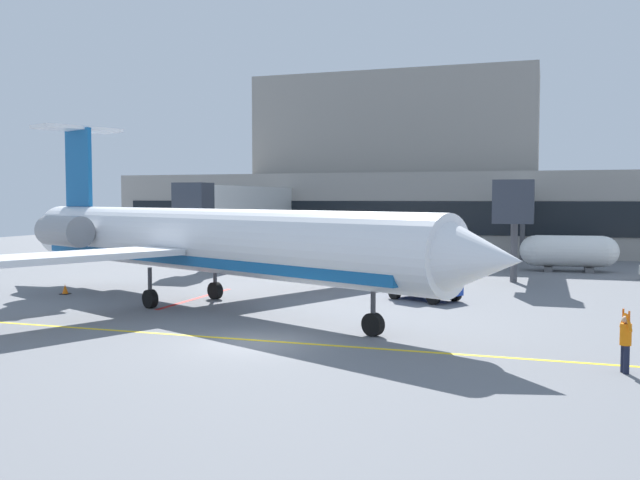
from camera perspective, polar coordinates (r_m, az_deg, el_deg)
ground at (r=25.77m, az=-5.33°, el=-8.56°), size 120.00×120.00×0.11m
terminal_building at (r=70.80m, az=11.25°, el=4.23°), size 73.76×14.03×18.16m
jet_bridge_west at (r=57.94m, az=-6.62°, el=3.18°), size 2.40×19.50×6.41m
jet_bridge_east at (r=52.08m, az=16.07°, el=3.04°), size 2.40×20.65×6.41m
regional_jet at (r=34.66m, az=-10.34°, el=-0.02°), size 32.40×27.43×9.56m
baggage_tug at (r=36.65m, az=8.20°, el=-3.47°), size 4.06×3.40×1.96m
fuel_tank at (r=53.12m, az=19.82°, el=-0.89°), size 6.86×2.64×2.61m
marshaller at (r=23.13m, az=23.88°, el=-7.61°), size 0.34×0.82×1.94m
safety_cone_alpha at (r=40.81m, az=-20.27°, el=-3.87°), size 0.47×0.47×0.55m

